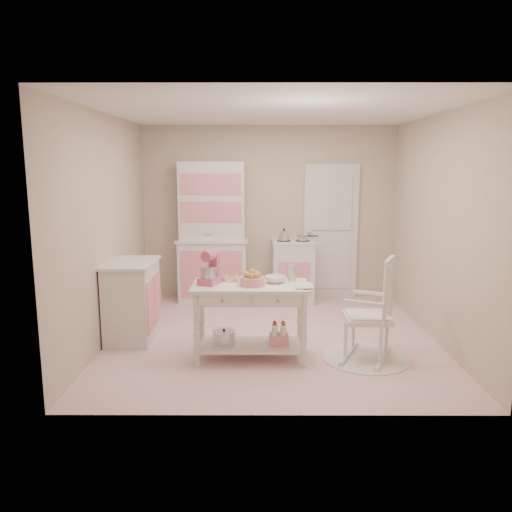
{
  "coord_description": "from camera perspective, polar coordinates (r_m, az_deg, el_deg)",
  "views": [
    {
      "loc": [
        -0.16,
        -5.67,
        2.0
      ],
      "look_at": [
        -0.18,
        -0.15,
        1.01
      ],
      "focal_mm": 35.0,
      "sensor_mm": 36.0,
      "label": 1
    }
  ],
  "objects": [
    {
      "name": "mixing_bowl",
      "position": [
        5.24,
        2.22,
        -2.68
      ],
      "size": [
        0.22,
        0.22,
        0.07
      ],
      "primitive_type": "imported",
      "color": "white",
      "rests_on": "work_table"
    },
    {
      "name": "base_cabinet",
      "position": [
        6.02,
        -13.97,
        -4.94
      ],
      "size": [
        0.54,
        0.84,
        0.92
      ],
      "primitive_type": "cube",
      "color": "silver",
      "rests_on": "ground"
    },
    {
      "name": "door",
      "position": [
        7.69,
        8.52,
        2.76
      ],
      "size": [
        0.82,
        0.05,
        2.04
      ],
      "primitive_type": "cube",
      "color": "silver",
      "rests_on": "ground"
    },
    {
      "name": "lace_rug",
      "position": [
        5.51,
        12.42,
        -11.28
      ],
      "size": [
        0.92,
        0.92,
        0.01
      ],
      "primitive_type": "cylinder",
      "color": "white",
      "rests_on": "ground"
    },
    {
      "name": "bread_basket",
      "position": [
        5.1,
        -0.43,
        -2.89
      ],
      "size": [
        0.25,
        0.25,
        0.09
      ],
      "primitive_type": "cylinder",
      "color": "pink",
      "rests_on": "work_table"
    },
    {
      "name": "stove",
      "position": [
        7.46,
        4.24,
        -1.74
      ],
      "size": [
        0.62,
        0.57,
        0.92
      ],
      "primitive_type": "cube",
      "color": "silver",
      "rests_on": "ground"
    },
    {
      "name": "cookie_tray",
      "position": [
        5.34,
        -2.23,
        -2.71
      ],
      "size": [
        0.34,
        0.24,
        0.02
      ],
      "primitive_type": "cube",
      "color": "silver",
      "rests_on": "work_table"
    },
    {
      "name": "recipe_book",
      "position": [
        5.06,
        4.45,
        -3.44
      ],
      "size": [
        0.18,
        0.25,
        0.02
      ],
      "primitive_type": "imported",
      "rotation": [
        0.0,
        0.0,
        0.01
      ],
      "color": "white",
      "rests_on": "work_table"
    },
    {
      "name": "hutch",
      "position": [
        7.43,
        -5.02,
        2.73
      ],
      "size": [
        1.06,
        0.5,
        2.08
      ],
      "primitive_type": "cube",
      "color": "silver",
      "rests_on": "ground"
    },
    {
      "name": "room_shell",
      "position": [
        5.69,
        1.85,
        6.64
      ],
      "size": [
        3.84,
        3.84,
        2.62
      ],
      "color": "#CC7F86",
      "rests_on": "ground"
    },
    {
      "name": "rocking_chair",
      "position": [
        5.34,
        12.64,
        -5.83
      ],
      "size": [
        0.74,
        0.85,
        1.1
      ],
      "primitive_type": "cube",
      "rotation": [
        0.0,
        0.0,
        -0.43
      ],
      "color": "silver",
      "rests_on": "ground"
    },
    {
      "name": "stand_mixer",
      "position": [
        5.17,
        -5.31,
        -1.35
      ],
      "size": [
        0.29,
        0.33,
        0.34
      ],
      "primitive_type": "cube",
      "rotation": [
        0.0,
        0.0,
        -0.38
      ],
      "color": "#CA5574",
      "rests_on": "work_table"
    },
    {
      "name": "metal_pitcher",
      "position": [
        5.31,
        4.13,
        -1.95
      ],
      "size": [
        0.1,
        0.1,
        0.17
      ],
      "primitive_type": "cylinder",
      "color": "silver",
      "rests_on": "work_table"
    },
    {
      "name": "work_table",
      "position": [
        5.27,
        -0.64,
        -7.48
      ],
      "size": [
        1.2,
        0.6,
        0.8
      ],
      "primitive_type": "cube",
      "color": "silver",
      "rests_on": "ground"
    }
  ]
}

